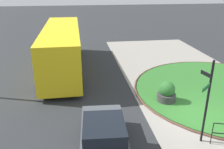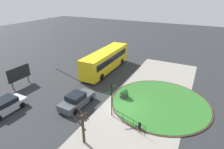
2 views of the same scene
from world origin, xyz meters
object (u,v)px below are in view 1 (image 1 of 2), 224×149
(car_far_lane, at_px, (104,139))
(planter_near_signpost, at_px, (167,93))
(signpost_directional, at_px, (207,97))
(bus_yellow, at_px, (62,47))

(car_far_lane, bearing_deg, planter_near_signpost, -42.82)
(signpost_directional, bearing_deg, car_far_lane, 92.81)
(signpost_directional, height_order, bus_yellow, signpost_directional)
(signpost_directional, height_order, planter_near_signpost, signpost_directional)
(signpost_directional, bearing_deg, planter_near_signpost, 3.27)
(signpost_directional, distance_m, planter_near_signpost, 3.80)
(planter_near_signpost, bearing_deg, bus_yellow, 43.07)
(signpost_directional, height_order, car_far_lane, signpost_directional)
(bus_yellow, bearing_deg, signpost_directional, -148.78)
(signpost_directional, relative_size, planter_near_signpost, 2.94)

